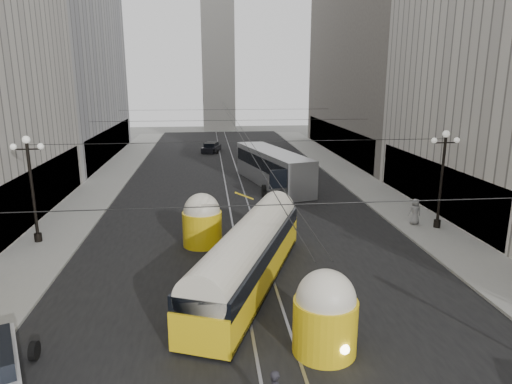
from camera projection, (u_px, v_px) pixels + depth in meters
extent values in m
cube|color=black|center=(233.00, 184.00, 42.79)|extent=(20.00, 85.00, 0.02)
cube|color=gray|center=(110.00, 178.00, 44.92)|extent=(4.00, 72.00, 0.15)
cube|color=gray|center=(347.00, 173.00, 47.38)|extent=(4.00, 72.00, 0.15)
cube|color=gray|center=(225.00, 184.00, 42.71)|extent=(0.12, 85.00, 0.04)
cube|color=gray|center=(241.00, 184.00, 42.87)|extent=(0.12, 85.00, 0.04)
cube|color=black|center=(44.00, 189.00, 32.67)|extent=(0.10, 18.00, 3.60)
cube|color=#999999|center=(50.00, 39.00, 52.26)|extent=(12.00, 28.00, 28.00)
cube|color=black|center=(111.00, 142.00, 55.81)|extent=(0.10, 25.20, 3.60)
cube|color=black|center=(431.00, 185.00, 33.62)|extent=(0.10, 18.00, 3.60)
cube|color=#514C47|center=(387.00, 25.00, 55.87)|extent=(12.00, 32.00, 32.00)
cube|color=black|center=(335.00, 139.00, 58.68)|extent=(0.10, 28.80, 3.60)
cube|color=#B2AFA8|center=(218.00, 65.00, 85.65)|extent=(6.00, 6.00, 24.00)
cylinder|color=black|center=(33.00, 193.00, 26.75)|extent=(0.18, 0.18, 6.00)
cylinder|color=black|center=(38.00, 237.00, 27.42)|extent=(0.44, 0.44, 0.50)
cylinder|color=black|center=(27.00, 149.00, 26.11)|extent=(1.60, 0.08, 0.08)
sphere|color=white|center=(26.00, 140.00, 25.98)|extent=(0.44, 0.44, 0.44)
sphere|color=white|center=(13.00, 147.00, 26.00)|extent=(0.36, 0.36, 0.36)
sphere|color=white|center=(41.00, 146.00, 26.15)|extent=(0.36, 0.36, 0.36)
cylinder|color=black|center=(441.00, 183.00, 29.33)|extent=(0.18, 0.18, 6.00)
cylinder|color=black|center=(437.00, 224.00, 30.00)|extent=(0.44, 0.44, 0.50)
cylinder|color=black|center=(445.00, 143.00, 28.69)|extent=(1.60, 0.08, 0.08)
sphere|color=white|center=(446.00, 134.00, 28.56)|extent=(0.44, 0.44, 0.44)
sphere|color=white|center=(434.00, 141.00, 28.58)|extent=(0.36, 0.36, 0.36)
sphere|color=white|center=(457.00, 140.00, 28.73)|extent=(0.36, 0.36, 0.36)
cylinder|color=black|center=(285.00, 205.00, 13.84)|extent=(25.00, 0.03, 0.03)
cylinder|color=black|center=(246.00, 142.00, 27.34)|extent=(25.00, 0.03, 0.03)
cylinder|color=black|center=(233.00, 120.00, 40.84)|extent=(25.00, 0.03, 0.03)
cylinder|color=black|center=(226.00, 110.00, 54.34)|extent=(25.00, 0.03, 0.03)
cylinder|color=black|center=(231.00, 119.00, 44.75)|extent=(0.03, 72.00, 0.03)
cylinder|color=black|center=(235.00, 119.00, 44.79)|extent=(0.03, 72.00, 0.03)
cube|color=yellow|center=(249.00, 267.00, 21.78)|extent=(6.73, 12.51, 1.52)
cube|color=black|center=(249.00, 281.00, 21.96)|extent=(6.60, 12.16, 0.27)
cube|color=black|center=(249.00, 248.00, 21.54)|extent=(6.68, 12.35, 0.76)
cylinder|color=silver|center=(249.00, 243.00, 21.47)|extent=(6.41, 12.24, 2.06)
cylinder|color=yellow|center=(325.00, 326.00, 16.45)|extent=(2.33, 2.33, 2.06)
sphere|color=silver|center=(326.00, 299.00, 16.19)|extent=(2.15, 2.15, 2.15)
cylinder|color=yellow|center=(202.00, 229.00, 27.06)|extent=(2.33, 2.33, 2.06)
sphere|color=silver|center=(202.00, 211.00, 26.80)|extent=(2.15, 2.15, 2.15)
sphere|color=#FFF2BF|center=(344.00, 349.00, 15.53)|extent=(0.36, 0.36, 0.36)
cube|color=#A2A3A7|center=(273.00, 168.00, 42.02)|extent=(5.76, 13.00, 3.19)
cube|color=black|center=(273.00, 162.00, 41.89)|extent=(5.67, 12.57, 1.17)
cube|color=black|center=(284.00, 179.00, 35.83)|extent=(2.39, 0.71, 1.49)
cylinder|color=black|center=(264.00, 191.00, 38.04)|extent=(0.30, 1.06, 1.06)
cylinder|color=black|center=(295.00, 190.00, 38.31)|extent=(0.30, 1.06, 1.06)
cylinder|color=black|center=(254.00, 171.00, 46.27)|extent=(0.30, 1.06, 1.06)
cylinder|color=black|center=(280.00, 170.00, 46.54)|extent=(0.30, 1.06, 1.06)
cylinder|color=black|center=(34.00, 351.00, 16.14)|extent=(0.22, 0.69, 0.69)
cube|color=silver|center=(249.00, 159.00, 53.29)|extent=(2.12, 4.27, 0.73)
cube|color=black|center=(249.00, 155.00, 53.16)|extent=(1.72, 2.41, 0.69)
cylinder|color=black|center=(243.00, 163.00, 51.90)|extent=(0.22, 0.59, 0.59)
cylinder|color=black|center=(257.00, 162.00, 52.05)|extent=(0.22, 0.59, 0.59)
cylinder|color=black|center=(242.00, 159.00, 54.60)|extent=(0.22, 0.59, 0.59)
cylinder|color=black|center=(254.00, 158.00, 54.75)|extent=(0.22, 0.59, 0.59)
cube|color=black|center=(211.00, 149.00, 61.03)|extent=(2.77, 4.41, 0.73)
cube|color=black|center=(211.00, 145.00, 60.91)|extent=(2.06, 2.58, 0.69)
cylinder|color=black|center=(206.00, 152.00, 59.64)|extent=(0.22, 0.58, 0.58)
cylinder|color=black|center=(217.00, 151.00, 59.80)|extent=(0.22, 0.58, 0.58)
cylinder|color=black|center=(206.00, 148.00, 62.33)|extent=(0.22, 0.58, 0.58)
cylinder|color=black|center=(217.00, 148.00, 62.49)|extent=(0.22, 0.58, 0.58)
imported|color=gray|center=(415.00, 212.00, 30.50)|extent=(0.88, 0.57, 1.75)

